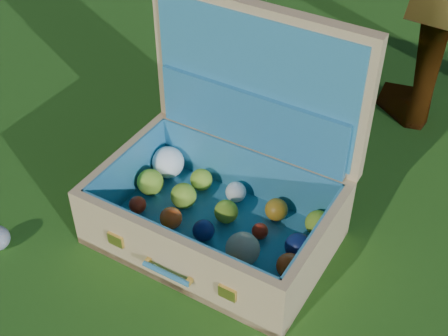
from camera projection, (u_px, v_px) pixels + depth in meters
ground at (262, 294)px, 1.39m from camera, size 60.00×60.00×0.00m
suitcase at (228, 177)px, 1.47m from camera, size 0.62×0.50×0.53m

